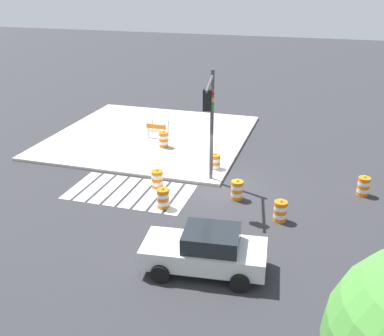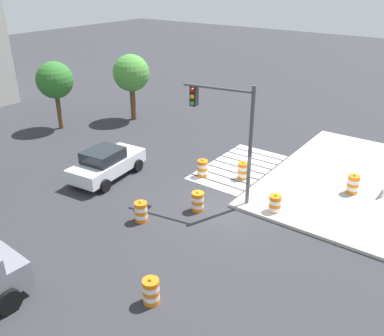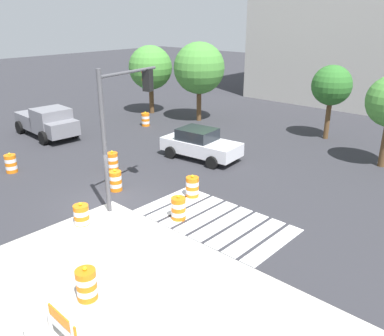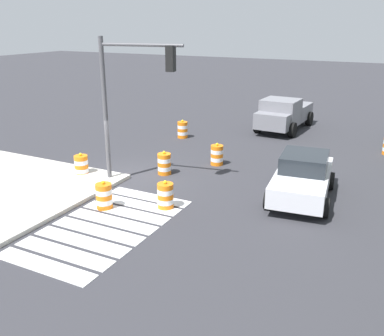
{
  "view_description": "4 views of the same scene",
  "coord_description": "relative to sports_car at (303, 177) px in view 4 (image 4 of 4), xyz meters",
  "views": [
    {
      "loc": [
        -4.55,
        19.78,
        9.66
      ],
      "look_at": [
        1.07,
        1.14,
        1.36
      ],
      "focal_mm": 42.57,
      "sensor_mm": 36.0,
      "label": 1
    },
    {
      "loc": [
        -14.39,
        -8.36,
        9.87
      ],
      "look_at": [
        0.66,
        2.58,
        1.02
      ],
      "focal_mm": 38.91,
      "sensor_mm": 36.0,
      "label": 2
    },
    {
      "loc": [
        12.71,
        -9.04,
        7.47
      ],
      "look_at": [
        1.93,
        2.78,
        1.34
      ],
      "focal_mm": 38.06,
      "sensor_mm": 36.0,
      "label": 3
    },
    {
      "loc": [
        13.64,
        9.77,
        6.15
      ],
      "look_at": [
        -0.47,
        2.62,
        0.7
      ],
      "focal_mm": 39.94,
      "sensor_mm": 36.0,
      "label": 4
    }
  ],
  "objects": [
    {
      "name": "traffic_barrel_far_curb",
      "position": [
        -5.57,
        -7.92,
        -0.36
      ],
      "size": [
        0.56,
        0.56,
        1.02
      ],
      "color": "orange",
      "rests_on": "ground"
    },
    {
      "name": "traffic_light_pole",
      "position": [
        1.52,
        -6.27,
        3.1
      ],
      "size": [
        0.85,
        3.25,
        5.5
      ],
      "color": "#4C4C51",
      "rests_on": "sidewalk_corner"
    },
    {
      "name": "traffic_barrel_near_corner",
      "position": [
        1.86,
        -8.72,
        -0.36
      ],
      "size": [
        0.56,
        0.56,
        1.02
      ],
      "color": "orange",
      "rests_on": "ground"
    },
    {
      "name": "sports_car",
      "position": [
        0.0,
        0.0,
        0.0
      ],
      "size": [
        4.47,
        2.49,
        1.63
      ],
      "color": "silver",
      "rests_on": "ground"
    },
    {
      "name": "traffic_barrel_opposite_curb",
      "position": [
        -2.1,
        -4.31,
        -0.36
      ],
      "size": [
        0.56,
        0.56,
        1.02
      ],
      "color": "orange",
      "rests_on": "ground"
    },
    {
      "name": "ground_plane",
      "position": [
        1.13,
        -6.79,
        -0.81
      ],
      "size": [
        120.0,
        120.0,
        0.0
      ],
      "primitive_type": "plane",
      "color": "#2D2D33"
    },
    {
      "name": "traffic_barrel_crosswalk_end",
      "position": [
        0.06,
        -5.78,
        -0.36
      ],
      "size": [
        0.56,
        0.56,
        1.02
      ],
      "color": "orange",
      "rests_on": "ground"
    },
    {
      "name": "traffic_barrel_lane_center",
      "position": [
        3.06,
        -3.98,
        -0.36
      ],
      "size": [
        0.56,
        0.56,
        1.02
      ],
      "color": "orange",
      "rests_on": "ground"
    },
    {
      "name": "traffic_barrel_median_far",
      "position": [
        4.04,
        -5.85,
        -0.36
      ],
      "size": [
        0.56,
        0.56,
        1.02
      ],
      "color": "orange",
      "rests_on": "ground"
    },
    {
      "name": "crosswalk_stripes",
      "position": [
        5.13,
        -4.99,
        -0.8
      ],
      "size": [
        5.85,
        3.2,
        0.02
      ],
      "color": "silver",
      "rests_on": "ground"
    },
    {
      "name": "pickup_truck",
      "position": [
        -9.85,
        -3.44,
        0.16
      ],
      "size": [
        5.25,
        2.58,
        1.92
      ],
      "color": "slate",
      "rests_on": "ground"
    }
  ]
}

